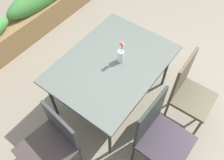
{
  "coord_description": "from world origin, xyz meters",
  "views": [
    {
      "loc": [
        -1.36,
        -1.11,
        2.79
      ],
      "look_at": [
        0.03,
        -0.07,
        0.42
      ],
      "focal_mm": 38.09,
      "sensor_mm": 36.0,
      "label": 1
    }
  ],
  "objects_px": {
    "chair_near_left": "(159,133)",
    "chair_near_right": "(188,90)",
    "dining_table": "(112,65)",
    "flower_vase": "(121,54)",
    "chair_end_left": "(51,143)",
    "planter_box": "(13,27)"
  },
  "relations": [
    {
      "from": "chair_near_left",
      "to": "flower_vase",
      "type": "relative_size",
      "value": 3.19
    },
    {
      "from": "flower_vase",
      "to": "planter_box",
      "type": "height_order",
      "value": "flower_vase"
    },
    {
      "from": "dining_table",
      "to": "flower_vase",
      "type": "xyz_separation_m",
      "value": [
        0.08,
        -0.06,
        0.16
      ]
    },
    {
      "from": "chair_end_left",
      "to": "planter_box",
      "type": "bearing_deg",
      "value": -20.43
    },
    {
      "from": "flower_vase",
      "to": "planter_box",
      "type": "relative_size",
      "value": 0.09
    },
    {
      "from": "chair_near_left",
      "to": "chair_near_right",
      "type": "relative_size",
      "value": 0.97
    },
    {
      "from": "dining_table",
      "to": "chair_end_left",
      "type": "height_order",
      "value": "chair_end_left"
    },
    {
      "from": "chair_near_left",
      "to": "chair_end_left",
      "type": "relative_size",
      "value": 1.15
    },
    {
      "from": "chair_near_left",
      "to": "chair_near_right",
      "type": "xyz_separation_m",
      "value": [
        0.63,
        -0.01,
        0.03
      ]
    },
    {
      "from": "chair_end_left",
      "to": "planter_box",
      "type": "height_order",
      "value": "chair_end_left"
    },
    {
      "from": "chair_near_left",
      "to": "planter_box",
      "type": "height_order",
      "value": "chair_near_left"
    },
    {
      "from": "chair_end_left",
      "to": "flower_vase",
      "type": "relative_size",
      "value": 2.76
    },
    {
      "from": "planter_box",
      "to": "chair_near_right",
      "type": "bearing_deg",
      "value": -81.79
    },
    {
      "from": "chair_near_left",
      "to": "planter_box",
      "type": "bearing_deg",
      "value": -93.7
    },
    {
      "from": "flower_vase",
      "to": "planter_box",
      "type": "distance_m",
      "value": 1.97
    },
    {
      "from": "flower_vase",
      "to": "chair_end_left",
      "type": "bearing_deg",
      "value": 177.51
    },
    {
      "from": "flower_vase",
      "to": "chair_near_left",
      "type": "bearing_deg",
      "value": -117.36
    },
    {
      "from": "dining_table",
      "to": "planter_box",
      "type": "distance_m",
      "value": 1.87
    },
    {
      "from": "chair_near_right",
      "to": "planter_box",
      "type": "relative_size",
      "value": 0.3
    },
    {
      "from": "dining_table",
      "to": "chair_near_right",
      "type": "distance_m",
      "value": 0.91
    },
    {
      "from": "dining_table",
      "to": "flower_vase",
      "type": "height_order",
      "value": "flower_vase"
    },
    {
      "from": "chair_end_left",
      "to": "chair_near_left",
      "type": "bearing_deg",
      "value": -131.67
    }
  ]
}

